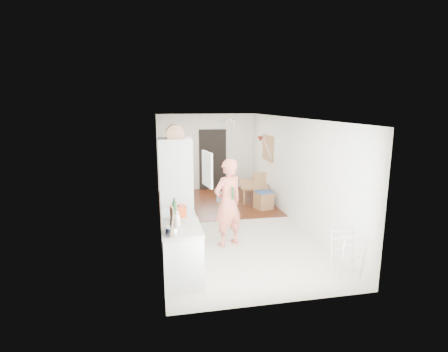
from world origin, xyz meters
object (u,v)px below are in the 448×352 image
object	(u,v)px
person	(228,195)
dining_table	(254,193)
stool	(225,207)
drying_rack	(347,255)
dining_chair	(264,191)

from	to	relation	value
person	dining_table	distance (m)	3.66
stool	drying_rack	size ratio (longest dim) A/B	0.53
dining_table	drying_rack	bearing A→B (deg)	-167.44
stool	drying_rack	bearing A→B (deg)	-69.48
stool	person	bearing A→B (deg)	-99.32
dining_table	dining_chair	xyz separation A→B (m)	(-0.02, -1.01, 0.29)
drying_rack	stool	bearing A→B (deg)	123.65
dining_chair	drying_rack	bearing A→B (deg)	-104.08
dining_chair	person	bearing A→B (deg)	-140.25
dining_table	dining_chair	size ratio (longest dim) A/B	1.19
person	dining_table	bearing A→B (deg)	-140.01
person	drying_rack	bearing A→B (deg)	109.14
dining_table	stool	distance (m)	1.76
dining_chair	stool	distance (m)	1.22
dining_table	dining_chair	distance (m)	1.05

